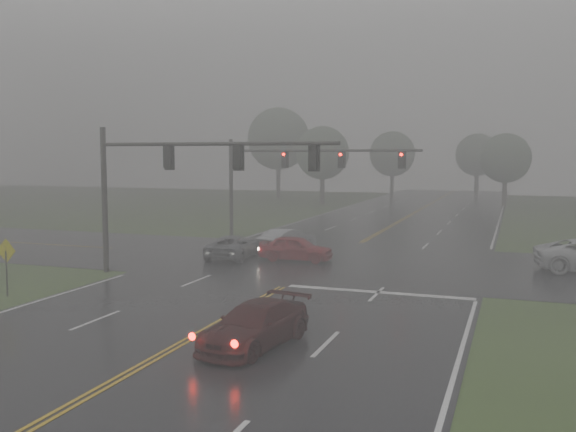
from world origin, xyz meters
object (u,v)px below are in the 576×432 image
at_px(sedan_silver, 287,252).
at_px(car_grey, 234,258).
at_px(signal_gantry_far, 288,168).
at_px(sedan_red, 296,261).
at_px(signal_gantry_near, 170,172).
at_px(sedan_maroon, 255,347).

relative_size(sedan_silver, car_grey, 0.90).
relative_size(car_grey, signal_gantry_far, 0.34).
xyz_separation_m(sedan_silver, car_grey, (-2.14, -3.54, 0.00)).
height_order(sedan_red, car_grey, sedan_red).
distance_m(car_grey, signal_gantry_near, 8.38).
xyz_separation_m(sedan_maroon, car_grey, (-8.11, 16.13, 0.00)).
height_order(sedan_maroon, sedan_red, sedan_red).
height_order(sedan_maroon, car_grey, sedan_maroon).
xyz_separation_m(sedan_maroon, signal_gantry_near, (-8.68, 9.69, 5.34)).
height_order(sedan_red, signal_gantry_near, signal_gantry_near).
xyz_separation_m(sedan_red, sedan_silver, (-1.74, 3.29, 0.00)).
relative_size(sedan_red, signal_gantry_far, 0.30).
height_order(sedan_maroon, signal_gantry_far, signal_gantry_far).
relative_size(sedan_maroon, signal_gantry_near, 0.37).
height_order(car_grey, signal_gantry_far, signal_gantry_far).
relative_size(sedan_maroon, signal_gantry_far, 0.33).
distance_m(sedan_silver, car_grey, 4.14).
bearing_deg(sedan_maroon, sedan_red, 114.13).
bearing_deg(signal_gantry_far, car_grey, -90.35).
distance_m(sedan_red, signal_gantry_near, 9.65).
distance_m(sedan_red, signal_gantry_far, 11.22).
bearing_deg(sedan_red, sedan_silver, 25.87).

